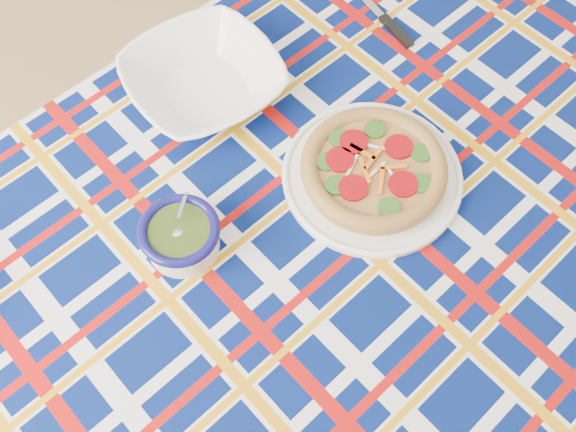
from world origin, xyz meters
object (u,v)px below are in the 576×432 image
dining_table (290,255)px  serving_bowl (204,80)px  pesto_bowl (181,235)px  main_focaccia_plate (374,169)px

dining_table → serving_bowl: size_ratio=6.29×
dining_table → pesto_bowl: size_ratio=13.34×
main_focaccia_plate → pesto_bowl: (-0.33, 0.06, 0.01)m
main_focaccia_plate → pesto_bowl: size_ratio=2.46×
pesto_bowl → dining_table: bearing=-26.3°
dining_table → serving_bowl: (0.03, 0.33, 0.11)m
dining_table → serving_bowl: 0.35m
dining_table → main_focaccia_plate: (0.18, 0.02, 0.11)m
pesto_bowl → serving_bowl: bearing=54.3°
serving_bowl → main_focaccia_plate: bearing=-65.2°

